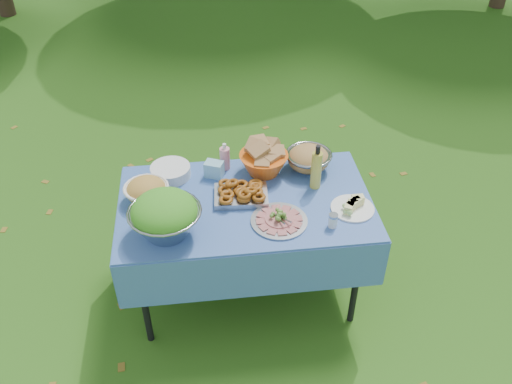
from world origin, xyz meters
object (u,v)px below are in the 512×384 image
at_px(bread_bowl, 264,159).
at_px(charcuterie_platter, 279,217).
at_px(plate_stack, 171,171).
at_px(picnic_table, 246,248).
at_px(salad_bowl, 165,216).
at_px(pasta_bowl_steel, 309,158).
at_px(oil_bottle, 317,167).

relative_size(bread_bowl, charcuterie_platter, 0.95).
xyz_separation_m(plate_stack, charcuterie_platter, (0.59, -0.50, 0.00)).
bearing_deg(picnic_table, bread_bowl, 62.31).
bearing_deg(bread_bowl, plate_stack, 177.19).
height_order(plate_stack, bread_bowl, bread_bowl).
xyz_separation_m(salad_bowl, pasta_bowl_steel, (0.87, 0.51, -0.05)).
height_order(salad_bowl, pasta_bowl_steel, salad_bowl).
relative_size(picnic_table, plate_stack, 5.98).
bearing_deg(plate_stack, picnic_table, -34.81).
xyz_separation_m(picnic_table, salad_bowl, (-0.45, -0.23, 0.51)).
height_order(salad_bowl, charcuterie_platter, salad_bowl).
bearing_deg(bread_bowl, pasta_bowl_steel, 1.74).
distance_m(plate_stack, bread_bowl, 0.57).
relative_size(bread_bowl, oil_bottle, 1.04).
distance_m(plate_stack, oil_bottle, 0.89).
xyz_separation_m(plate_stack, pasta_bowl_steel, (0.85, -0.02, 0.04)).
xyz_separation_m(picnic_table, plate_stack, (-0.43, 0.30, 0.42)).
bearing_deg(salad_bowl, charcuterie_platter, 2.29).
distance_m(plate_stack, pasta_bowl_steel, 0.85).
height_order(picnic_table, plate_stack, plate_stack).
height_order(plate_stack, oil_bottle, oil_bottle).
bearing_deg(charcuterie_platter, salad_bowl, -177.71).
bearing_deg(salad_bowl, picnic_table, 26.90).
bearing_deg(plate_stack, charcuterie_platter, -40.07).
relative_size(picnic_table, salad_bowl, 3.78).
relative_size(salad_bowl, oil_bottle, 1.34).
bearing_deg(picnic_table, plate_stack, 145.19).
relative_size(salad_bowl, plate_stack, 1.58).
xyz_separation_m(salad_bowl, charcuterie_platter, (0.61, 0.02, -0.09)).
height_order(picnic_table, salad_bowl, salad_bowl).
xyz_separation_m(salad_bowl, bread_bowl, (0.59, 0.50, -0.03)).
relative_size(plate_stack, charcuterie_platter, 0.77).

